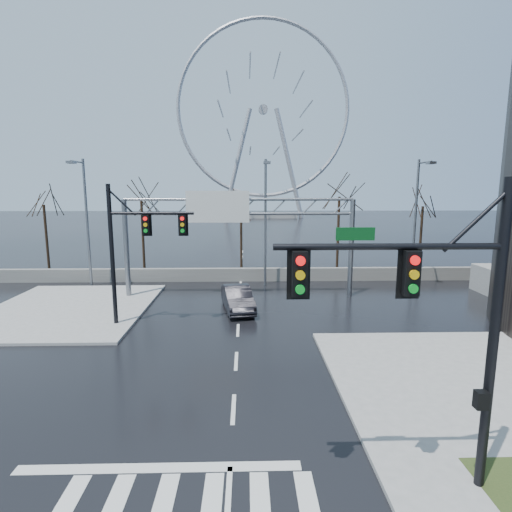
{
  "coord_description": "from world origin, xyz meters",
  "views": [
    {
      "loc": [
        0.48,
        -13.09,
        7.73
      ],
      "look_at": [
        1.03,
        8.99,
        4.0
      ],
      "focal_mm": 28.0,
      "sensor_mm": 36.0,
      "label": 1
    }
  ],
  "objects_px": {
    "sign_gantry": "(234,225)",
    "ferris_wheel": "(263,117)",
    "signal_mast_far": "(132,242)",
    "car": "(238,298)",
    "signal_mast_near": "(442,310)"
  },
  "relations": [
    {
      "from": "sign_gantry",
      "to": "ferris_wheel",
      "type": "distance_m",
      "value": 82.91
    },
    {
      "from": "signal_mast_far",
      "to": "sign_gantry",
      "type": "height_order",
      "value": "signal_mast_far"
    },
    {
      "from": "ferris_wheel",
      "to": "car",
      "type": "bearing_deg",
      "value": -93.5
    },
    {
      "from": "signal_mast_near",
      "to": "car",
      "type": "xyz_separation_m",
      "value": [
        -5.24,
        15.8,
        -4.1
      ]
    },
    {
      "from": "ferris_wheel",
      "to": "car",
      "type": "relative_size",
      "value": 10.8
    },
    {
      "from": "ferris_wheel",
      "to": "sign_gantry",
      "type": "bearing_deg",
      "value": -93.84
    },
    {
      "from": "sign_gantry",
      "to": "car",
      "type": "height_order",
      "value": "sign_gantry"
    },
    {
      "from": "signal_mast_far",
      "to": "ferris_wheel",
      "type": "distance_m",
      "value": 89.3
    },
    {
      "from": "car",
      "to": "ferris_wheel",
      "type": "bearing_deg",
      "value": 76.49
    },
    {
      "from": "signal_mast_far",
      "to": "ferris_wheel",
      "type": "relative_size",
      "value": 0.16
    },
    {
      "from": "ferris_wheel",
      "to": "signal_mast_far",
      "type": "bearing_deg",
      "value": -97.2
    },
    {
      "from": "sign_gantry",
      "to": "car",
      "type": "xyz_separation_m",
      "value": [
        0.28,
        -3.2,
        -4.41
      ]
    },
    {
      "from": "signal_mast_near",
      "to": "car",
      "type": "bearing_deg",
      "value": 108.34
    },
    {
      "from": "signal_mast_far",
      "to": "car",
      "type": "relative_size",
      "value": 1.7
    },
    {
      "from": "sign_gantry",
      "to": "signal_mast_near",
      "type": "bearing_deg",
      "value": -73.81
    }
  ]
}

